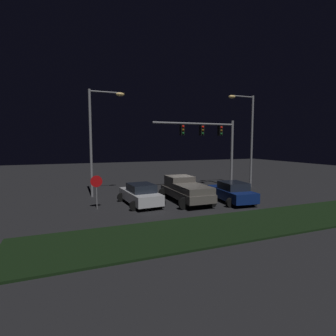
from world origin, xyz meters
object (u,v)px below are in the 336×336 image
at_px(car_sedan, 140,194).
at_px(car_sedan_far, 232,192).
at_px(stop_sign, 97,186).
at_px(traffic_signal_gantry, 211,137).
at_px(street_lamp_left, 98,130).
at_px(street_lamp_right, 247,130).
at_px(pickup_truck, 185,188).

xyz_separation_m(car_sedan, car_sedan_far, (6.49, -1.65, 0.00)).
bearing_deg(stop_sign, car_sedan_far, -8.74).
distance_m(traffic_signal_gantry, street_lamp_left, 10.38).
distance_m(car_sedan_far, stop_sign, 9.64).
height_order(car_sedan, street_lamp_right, street_lamp_right).
distance_m(car_sedan, traffic_signal_gantry, 9.94).
height_order(car_sedan_far, traffic_signal_gantry, traffic_signal_gantry).
height_order(street_lamp_left, street_lamp_right, street_lamp_right).
bearing_deg(car_sedan, street_lamp_left, 25.55).
xyz_separation_m(pickup_truck, street_lamp_left, (-5.66, 4.35, 4.36)).
height_order(traffic_signal_gantry, street_lamp_left, street_lamp_left).
height_order(car_sedan_far, stop_sign, stop_sign).
bearing_deg(street_lamp_left, street_lamp_right, -3.16).
relative_size(traffic_signal_gantry, street_lamp_right, 0.94).
bearing_deg(pickup_truck, stop_sign, 89.88).
relative_size(car_sedan_far, street_lamp_left, 0.53).
relative_size(car_sedan_far, stop_sign, 2.04).
bearing_deg(car_sedan, street_lamp_right, -78.16).
height_order(traffic_signal_gantry, street_lamp_right, street_lamp_right).
bearing_deg(street_lamp_right, stop_sign, -166.58).
relative_size(car_sedan, street_lamp_left, 0.53).
bearing_deg(car_sedan, stop_sign, 89.57).
xyz_separation_m(pickup_truck, traffic_signal_gantry, (4.71, 4.36, 3.90)).
bearing_deg(street_lamp_right, pickup_truck, -156.75).
bearing_deg(street_lamp_right, traffic_signal_gantry, 167.80).
xyz_separation_m(car_sedan, street_lamp_left, (-2.32, 4.08, 4.62)).
distance_m(pickup_truck, traffic_signal_gantry, 7.51).
bearing_deg(car_sedan, pickup_truck, -98.52).
distance_m(car_sedan_far, street_lamp_left, 11.48).
bearing_deg(street_lamp_right, car_sedan_far, -136.20).
bearing_deg(street_lamp_left, traffic_signal_gantry, 0.06).
relative_size(pickup_truck, car_sedan_far, 1.19).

